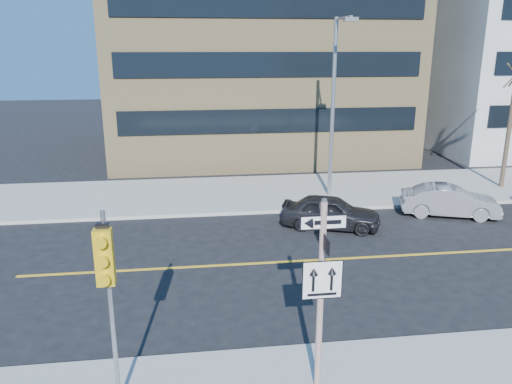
{
  "coord_description": "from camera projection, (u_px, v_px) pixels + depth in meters",
  "views": [
    {
      "loc": [
        -2.4,
        -11.08,
        6.92
      ],
      "look_at": [
        -0.42,
        4.0,
        2.47
      ],
      "focal_mm": 35.0,
      "sensor_mm": 36.0,
      "label": 1
    }
  ],
  "objects": [
    {
      "name": "traffic_signal",
      "position": [
        106.0,
        273.0,
        8.9
      ],
      "size": [
        0.32,
        0.45,
        4.0
      ],
      "color": "gray",
      "rests_on": "near_sidewalk"
    },
    {
      "name": "streetlight_a",
      "position": [
        335.0,
        97.0,
        22.19
      ],
      "size": [
        0.55,
        2.25,
        8.0
      ],
      "color": "gray",
      "rests_on": "far_sidewalk"
    },
    {
      "name": "building_brick",
      "position": [
        251.0,
        15.0,
        34.3
      ],
      "size": [
        18.0,
        18.0,
        18.0
      ],
      "primitive_type": "cube",
      "color": "tan",
      "rests_on": "ground"
    },
    {
      "name": "parked_car_a",
      "position": [
        331.0,
        212.0,
        19.63
      ],
      "size": [
        2.78,
        4.16,
        1.32
      ],
      "primitive_type": "imported",
      "rotation": [
        0.0,
        0.0,
        1.22
      ],
      "color": "black",
      "rests_on": "ground"
    },
    {
      "name": "ground",
      "position": [
        293.0,
        327.0,
        12.79
      ],
      "size": [
        120.0,
        120.0,
        0.0
      ],
      "primitive_type": "plane",
      "color": "black",
      "rests_on": "ground"
    },
    {
      "name": "parked_car_b",
      "position": [
        450.0,
        201.0,
        21.02
      ],
      "size": [
        2.57,
        4.2,
        1.31
      ],
      "primitive_type": "imported",
      "rotation": [
        0.0,
        0.0,
        1.25
      ],
      "color": "gray",
      "rests_on": "ground"
    },
    {
      "name": "sign_pole",
      "position": [
        321.0,
        286.0,
        9.71
      ],
      "size": [
        0.92,
        0.92,
        4.06
      ],
      "color": "beige",
      "rests_on": "near_sidewalk"
    }
  ]
}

